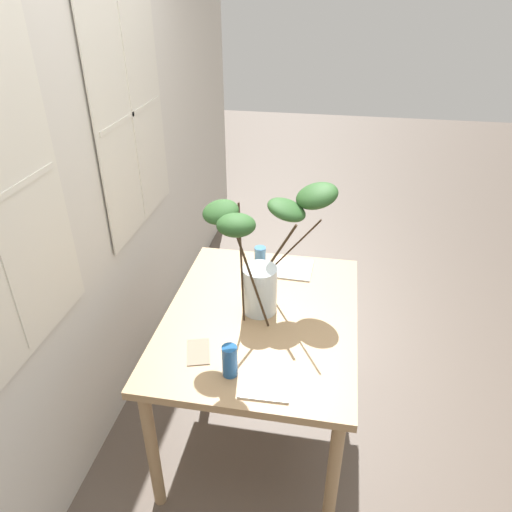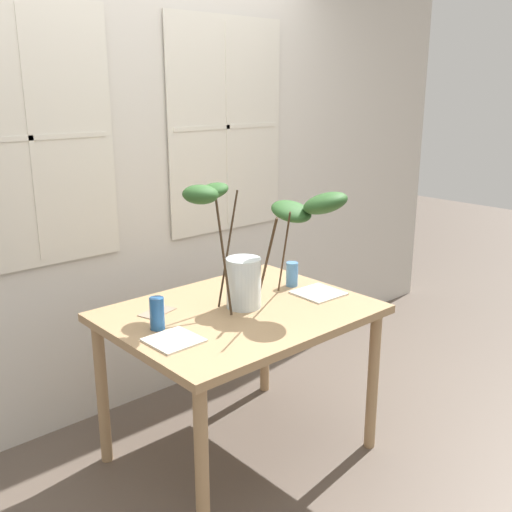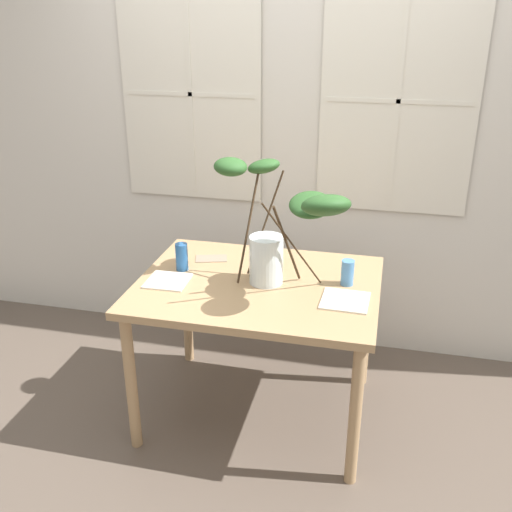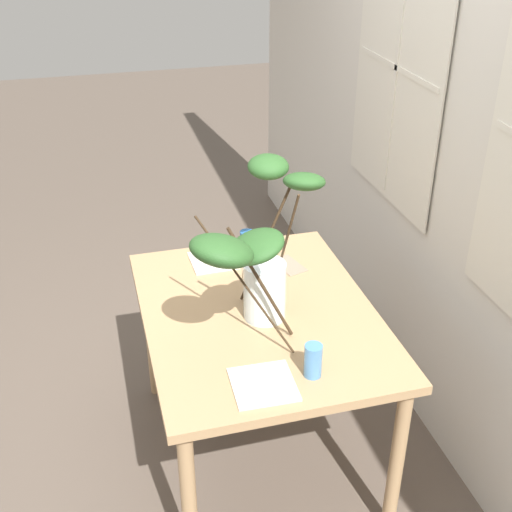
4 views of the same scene
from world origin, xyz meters
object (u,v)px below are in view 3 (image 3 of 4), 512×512
at_px(vase_with_branches, 279,224).
at_px(drinking_glass_blue_right, 347,273).
at_px(drinking_glass_blue_left, 182,257).
at_px(plate_square_right, 345,301).
at_px(plate_square_left, 168,281).
at_px(dining_table, 258,298).

height_order(vase_with_branches, drinking_glass_blue_right, vase_with_branches).
relative_size(vase_with_branches, drinking_glass_blue_left, 5.23).
height_order(drinking_glass_blue_left, plate_square_right, drinking_glass_blue_left).
bearing_deg(drinking_glass_blue_right, plate_square_left, -168.68).
distance_m(plate_square_left, plate_square_right, 0.87).
bearing_deg(drinking_glass_blue_right, vase_with_branches, -162.21).
xyz_separation_m(drinking_glass_blue_left, drinking_glass_blue_right, (0.84, 0.02, -0.01)).
xyz_separation_m(drinking_glass_blue_right, plate_square_right, (0.01, -0.18, -0.06)).
distance_m(drinking_glass_blue_left, drinking_glass_blue_right, 0.84).
height_order(drinking_glass_blue_left, drinking_glass_blue_right, drinking_glass_blue_left).
distance_m(dining_table, plate_square_left, 0.46).
xyz_separation_m(drinking_glass_blue_right, plate_square_left, (-0.86, -0.17, -0.06)).
bearing_deg(plate_square_right, dining_table, 166.69).
relative_size(vase_with_branches, plate_square_right, 3.46).
bearing_deg(plate_square_left, plate_square_right, -0.54).
relative_size(dining_table, vase_with_branches, 1.59).
xyz_separation_m(drinking_glass_blue_left, plate_square_right, (0.85, -0.16, -0.07)).
height_order(vase_with_branches, plate_square_right, vase_with_branches).
bearing_deg(vase_with_branches, plate_square_right, -13.19).
distance_m(vase_with_branches, drinking_glass_blue_right, 0.43).
bearing_deg(drinking_glass_blue_right, dining_table, -169.68).
bearing_deg(vase_with_branches, dining_table, 166.30).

